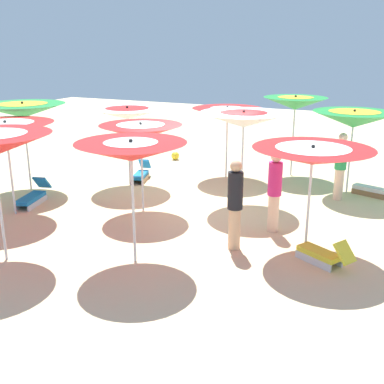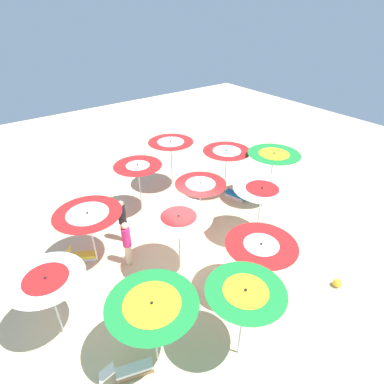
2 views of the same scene
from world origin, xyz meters
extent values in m
cube|color=beige|center=(0.00, 0.00, -0.02)|extent=(38.79, 38.79, 0.04)
cylinder|color=silver|center=(1.44, 4.11, 1.11)|extent=(0.05, 0.05, 2.22)
cone|color=#1E8C38|center=(1.44, 4.11, 2.22)|extent=(1.91, 1.91, 0.37)
cone|color=yellow|center=(1.44, 4.11, 2.31)|extent=(1.07, 1.07, 0.21)
sphere|color=black|center=(1.44, 4.11, 2.44)|extent=(0.07, 0.07, 0.07)
cylinder|color=silver|center=(-0.32, 3.01, 0.98)|extent=(0.05, 0.05, 1.97)
cone|color=red|center=(-0.32, 3.01, 1.97)|extent=(2.10, 2.10, 0.31)
cone|color=white|center=(-0.32, 3.01, 2.05)|extent=(1.02, 1.02, 0.15)
sphere|color=black|center=(-0.32, 3.01, 2.15)|extent=(0.07, 0.07, 0.07)
cylinder|color=silver|center=(-2.53, 1.00, 1.04)|extent=(0.05, 0.05, 2.08)
cone|color=white|center=(-2.53, 1.00, 2.08)|extent=(2.13, 2.13, 0.31)
cone|color=red|center=(-2.53, 1.00, 2.15)|extent=(1.21, 1.21, 0.17)
sphere|color=black|center=(-2.53, 1.00, 2.26)|extent=(0.07, 0.07, 0.07)
cylinder|color=silver|center=(-4.88, -0.50, 1.10)|extent=(0.05, 0.05, 2.21)
cone|color=#1E8C38|center=(-4.88, -0.50, 2.21)|extent=(2.27, 2.27, 0.38)
cone|color=yellow|center=(-4.88, -0.50, 2.29)|extent=(1.33, 1.33, 0.22)
sphere|color=black|center=(-4.88, -0.50, 2.43)|extent=(0.07, 0.07, 0.07)
cylinder|color=silver|center=(3.28, 3.00, 1.01)|extent=(0.05, 0.05, 2.01)
cone|color=#1E8C38|center=(3.28, 3.00, 2.01)|extent=(2.17, 2.17, 0.43)
cone|color=yellow|center=(3.28, 3.00, 2.10)|extent=(1.34, 1.34, 0.26)
sphere|color=black|center=(3.28, 3.00, 2.25)|extent=(0.07, 0.07, 0.07)
cylinder|color=silver|center=(0.97, 0.73, 1.08)|extent=(0.05, 0.05, 2.17)
cone|color=white|center=(0.97, 0.73, 2.17)|extent=(2.15, 2.15, 0.36)
cone|color=red|center=(0.97, 0.73, 2.26)|extent=(1.14, 1.14, 0.19)
sphere|color=black|center=(0.97, 0.73, 2.38)|extent=(0.07, 0.07, 0.07)
cylinder|color=silver|center=(-1.05, -0.74, 0.98)|extent=(0.05, 0.05, 1.97)
cone|color=red|center=(-1.05, -0.74, 1.97)|extent=(1.96, 1.96, 0.32)
cone|color=white|center=(-1.05, -0.74, 2.04)|extent=(1.13, 1.13, 0.19)
sphere|color=black|center=(-1.05, -0.74, 2.16)|extent=(0.07, 0.07, 0.07)
cylinder|color=silver|center=(-3.74, -2.24, 1.01)|extent=(0.05, 0.05, 2.01)
cone|color=red|center=(-3.74, -2.24, 2.01)|extent=(2.19, 2.19, 0.40)
cone|color=white|center=(-3.74, -2.24, 2.10)|extent=(1.29, 1.29, 0.23)
sphere|color=black|center=(-3.74, -2.24, 2.24)|extent=(0.07, 0.07, 0.07)
cylinder|color=silver|center=(3.09, -1.47, 0.97)|extent=(0.05, 0.05, 1.94)
cone|color=red|center=(3.09, -1.47, 1.94)|extent=(2.25, 2.25, 0.32)
cone|color=white|center=(3.09, -1.47, 2.01)|extent=(1.39, 1.39, 0.20)
sphere|color=black|center=(3.09, -1.47, 2.13)|extent=(0.07, 0.07, 0.07)
cylinder|color=silver|center=(0.26, -3.24, 1.06)|extent=(0.05, 0.05, 2.11)
cone|color=red|center=(0.26, -3.24, 2.11)|extent=(1.99, 1.99, 0.34)
cone|color=white|center=(0.26, -3.24, 2.21)|extent=(0.97, 0.97, 0.16)
sphere|color=black|center=(0.26, -3.24, 2.31)|extent=(0.07, 0.07, 0.07)
cylinder|color=silver|center=(-2.01, -4.22, 1.11)|extent=(0.05, 0.05, 2.22)
cube|color=olive|center=(-2.33, 1.54, 0.07)|extent=(0.28, 0.83, 0.14)
cube|color=olive|center=(-2.63, 1.45, 0.07)|extent=(0.28, 0.83, 0.14)
cube|color=#1972B7|center=(-2.48, 1.50, 0.19)|extent=(0.55, 0.91, 0.10)
cube|color=#1972B7|center=(-2.64, 2.05, 0.39)|extent=(0.40, 0.41, 0.34)
cube|color=silver|center=(-3.69, -1.54, 0.07)|extent=(0.29, 0.96, 0.14)
cube|color=silver|center=(-4.03, -1.63, 0.07)|extent=(0.29, 0.96, 0.14)
cube|color=#1972B7|center=(-3.86, -1.59, 0.19)|extent=(0.60, 1.04, 0.10)
cube|color=#1972B7|center=(-4.03, -0.95, 0.41)|extent=(0.44, 0.44, 0.38)
cube|color=silver|center=(3.33, -1.96, 0.07)|extent=(0.74, 0.43, 0.14)
cube|color=silver|center=(3.49, -1.67, 0.07)|extent=(0.74, 0.43, 0.14)
cube|color=yellow|center=(3.41, -1.81, 0.19)|extent=(0.88, 0.69, 0.10)
cube|color=yellow|center=(3.90, -2.08, 0.40)|extent=(0.44, 0.44, 0.35)
cube|color=olive|center=(3.87, 2.80, 0.07)|extent=(0.91, 0.32, 0.14)
cube|color=olive|center=(3.95, 3.08, 0.07)|extent=(0.91, 0.32, 0.14)
cube|color=white|center=(3.91, 2.94, 0.19)|extent=(0.98, 0.56, 0.10)
cylinder|color=beige|center=(3.15, 2.22, 0.41)|extent=(0.24, 0.24, 0.83)
cylinder|color=green|center=(3.15, 2.22, 1.19)|extent=(0.30, 0.30, 0.72)
sphere|color=beige|center=(3.15, 2.22, 1.66)|extent=(0.22, 0.22, 0.22)
cylinder|color=beige|center=(2.20, -0.67, 0.42)|extent=(0.24, 0.24, 0.83)
cylinder|color=#D82672|center=(2.20, -0.67, 1.19)|extent=(0.30, 0.30, 0.73)
sphere|color=beige|center=(2.20, -0.67, 1.67)|extent=(0.22, 0.22, 0.22)
cylinder|color=#D8A87F|center=(1.75, -1.91, 0.42)|extent=(0.24, 0.24, 0.85)
cylinder|color=black|center=(1.75, -1.91, 1.22)|extent=(0.30, 0.30, 0.74)
sphere|color=#D8A87F|center=(1.75, -1.91, 1.71)|extent=(0.23, 0.23, 0.23)
sphere|color=yellow|center=(-2.78, 4.39, 0.14)|extent=(0.28, 0.28, 0.28)
camera|label=1|loc=(4.68, -10.14, 3.93)|focal=44.06mm
camera|label=2|loc=(5.41, 7.38, 8.15)|focal=29.70mm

